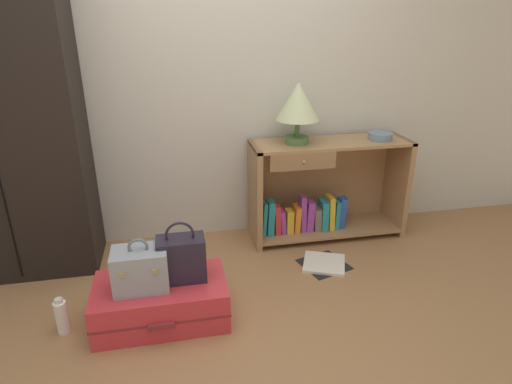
{
  "coord_description": "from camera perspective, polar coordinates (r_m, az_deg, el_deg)",
  "views": [
    {
      "loc": [
        -0.25,
        -1.63,
        1.59
      ],
      "look_at": [
        0.27,
        0.88,
        0.55
      ],
      "focal_mm": 30.06,
      "sensor_mm": 36.0,
      "label": 1
    }
  ],
  "objects": [
    {
      "name": "train_case",
      "position": [
        2.39,
        -15.12,
        -9.86
      ],
      "size": [
        0.29,
        0.2,
        0.3
      ],
      "color": "#8E99A3",
      "rests_on": "suitcase_large"
    },
    {
      "name": "ground_plane",
      "position": [
        2.29,
        -2.31,
        -21.92
      ],
      "size": [
        9.0,
        9.0,
        0.0
      ],
      "primitive_type": "plane",
      "color": "#9E7047"
    },
    {
      "name": "back_wall",
      "position": [
        3.15,
        -7.38,
        16.62
      ],
      "size": [
        6.4,
        0.1,
        2.6
      ],
      "primitive_type": "cube",
      "color": "beige",
      "rests_on": "ground_plane"
    },
    {
      "name": "bookshelf",
      "position": [
        3.32,
        8.73,
        0.04
      ],
      "size": [
        1.18,
        0.39,
        0.76
      ],
      "color": "#A37A51",
      "rests_on": "ground_plane"
    },
    {
      "name": "table_lamp",
      "position": [
        3.05,
        5.62,
        11.63
      ],
      "size": [
        0.31,
        0.31,
        0.43
      ],
      "color": "#4C7542",
      "rests_on": "bookshelf"
    },
    {
      "name": "bowl",
      "position": [
        3.32,
        16.21,
        7.14
      ],
      "size": [
        0.17,
        0.17,
        0.05
      ],
      "primitive_type": "cylinder",
      "color": "slate",
      "rests_on": "bookshelf"
    },
    {
      "name": "open_book_on_floor",
      "position": [
        3.06,
        9.05,
        -9.38
      ],
      "size": [
        0.37,
        0.36,
        0.02
      ],
      "color": "white",
      "rests_on": "ground_plane"
    },
    {
      "name": "bottle",
      "position": [
        2.62,
        -24.42,
        -14.85
      ],
      "size": [
        0.07,
        0.07,
        0.21
      ],
      "color": "white",
      "rests_on": "ground_plane"
    },
    {
      "name": "handbag",
      "position": [
        2.41,
        -9.89,
        -8.66
      ],
      "size": [
        0.26,
        0.15,
        0.35
      ],
      "color": "#231E2D",
      "rests_on": "suitcase_large"
    },
    {
      "name": "wardrobe",
      "position": [
        3.05,
        -30.93,
        8.78
      ],
      "size": [
        0.92,
        0.47,
        2.1
      ],
      "color": "black",
      "rests_on": "ground_plane"
    },
    {
      "name": "suitcase_large",
      "position": [
        2.53,
        -12.47,
        -14.01
      ],
      "size": [
        0.73,
        0.43,
        0.24
      ],
      "color": "#D1333D",
      "rests_on": "ground_plane"
    }
  ]
}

